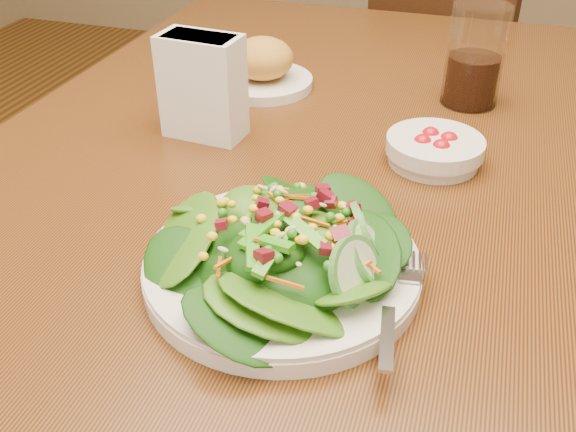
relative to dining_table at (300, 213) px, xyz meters
name	(u,v)px	position (x,y,z in m)	size (l,w,h in m)	color
dining_table	(300,213)	(0.00, 0.00, 0.00)	(0.90, 1.40, 0.75)	brown
chair_far	(454,57)	(0.14, 1.12, -0.14)	(0.59, 0.59, 0.97)	black
salad_plate	(291,254)	(0.07, -0.26, 0.13)	(0.28, 0.28, 0.08)	white
bread_plate	(263,68)	(-0.13, 0.20, 0.13)	(0.16, 0.16, 0.08)	white
tomato_bowl	(434,150)	(0.18, 0.02, 0.12)	(0.13, 0.13, 0.04)	white
drinking_glass	(474,63)	(0.21, 0.24, 0.17)	(0.09, 0.09, 0.15)	silver
napkin_holder	(202,84)	(-0.15, 0.01, 0.18)	(0.12, 0.07, 0.14)	white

